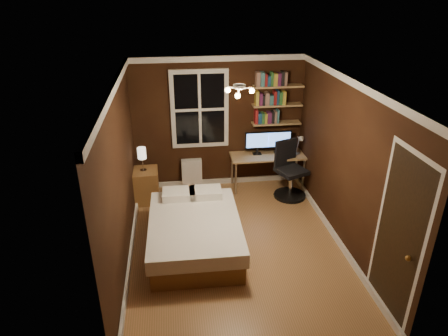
{
  "coord_description": "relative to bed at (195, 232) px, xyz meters",
  "views": [
    {
      "loc": [
        -0.85,
        -4.99,
        3.66
      ],
      "look_at": [
        -0.12,
        0.45,
        1.1
      ],
      "focal_mm": 32.0,
      "sensor_mm": 36.0,
      "label": 1
    }
  ],
  "objects": [
    {
      "name": "wall_right",
      "position": [
        2.22,
        -0.02,
        0.98
      ],
      "size": [
        0.04,
        4.2,
        2.5
      ],
      "primitive_type": "cube",
      "color": "black",
      "rests_on": "ground"
    },
    {
      "name": "window",
      "position": [
        0.27,
        2.04,
        1.28
      ],
      "size": [
        1.06,
        0.06,
        1.46
      ],
      "primitive_type": "cube",
      "color": "silver",
      "rests_on": "wall_back"
    },
    {
      "name": "books_row_lower",
      "position": [
        1.7,
        1.96,
        1.11
      ],
      "size": [
        0.48,
        0.16,
        0.23
      ],
      "primitive_type": null,
      "color": "maroon",
      "rests_on": "bookshelf_lower"
    },
    {
      "name": "radiator",
      "position": [
        0.08,
        1.97,
        0.02
      ],
      "size": [
        0.39,
        0.14,
        0.58
      ],
      "primitive_type": "cube",
      "color": "silver",
      "rests_on": "ground"
    },
    {
      "name": "monitor_left",
      "position": [
        1.33,
        1.86,
        0.63
      ],
      "size": [
        0.48,
        0.12,
        0.45
      ],
      "primitive_type": null,
      "color": "black",
      "rests_on": "desk"
    },
    {
      "name": "ceiling_fixture",
      "position": [
        0.62,
        -0.12,
        2.13
      ],
      "size": [
        0.44,
        0.44,
        0.18
      ],
      "primitive_type": null,
      "color": "beige",
      "rests_on": "ceiling"
    },
    {
      "name": "books_row_upper",
      "position": [
        1.7,
        1.96,
        1.81
      ],
      "size": [
        0.54,
        0.16,
        0.23
      ],
      "primitive_type": null,
      "color": "#29602A",
      "rests_on": "bookshelf_upper"
    },
    {
      "name": "desk",
      "position": [
        1.53,
        1.79,
        0.35
      ],
      "size": [
        1.43,
        0.54,
        0.68
      ],
      "color": "#9E7E4C",
      "rests_on": "ground"
    },
    {
      "name": "books_row_middle",
      "position": [
        1.7,
        1.96,
        1.46
      ],
      "size": [
        0.54,
        0.16,
        0.23
      ],
      "primitive_type": null,
      "color": "navy",
      "rests_on": "bookshelf_middle"
    },
    {
      "name": "door_knob",
      "position": [
        2.17,
        -1.87,
        0.73
      ],
      "size": [
        0.06,
        0.06,
        0.06
      ],
      "primitive_type": "sphere",
      "color": "#BC843C",
      "rests_on": "door"
    },
    {
      "name": "ceiling",
      "position": [
        0.62,
        -0.02,
        2.23
      ],
      "size": [
        3.2,
        4.2,
        0.02
      ],
      "primitive_type": "cube",
      "color": "white",
      "rests_on": "wall_back"
    },
    {
      "name": "nightstand",
      "position": [
        -0.8,
        1.55,
        0.04
      ],
      "size": [
        0.5,
        0.5,
        0.61
      ],
      "primitive_type": "cube",
      "rotation": [
        0.0,
        0.0,
        0.02
      ],
      "color": "brown",
      "rests_on": "ground"
    },
    {
      "name": "office_chair",
      "position": [
        1.85,
        1.39,
        0.15
      ],
      "size": [
        0.62,
        0.62,
        1.07
      ],
      "rotation": [
        0.0,
        0.0,
        0.37
      ],
      "color": "black",
      "rests_on": "ground"
    },
    {
      "name": "bookshelf_middle",
      "position": [
        1.7,
        1.96,
        1.33
      ],
      "size": [
        0.92,
        0.22,
        0.03
      ],
      "primitive_type": "cube",
      "color": "#9E7E4C",
      "rests_on": "wall_back"
    },
    {
      "name": "floor",
      "position": [
        0.62,
        -0.02,
        -0.27
      ],
      "size": [
        4.2,
        4.2,
        0.0
      ],
      "primitive_type": "plane",
      "color": "olive",
      "rests_on": "ground"
    },
    {
      "name": "wall_left",
      "position": [
        -0.98,
        -0.02,
        0.98
      ],
      "size": [
        0.04,
        4.2,
        2.5
      ],
      "primitive_type": "cube",
      "color": "black",
      "rests_on": "ground"
    },
    {
      "name": "wall_back",
      "position": [
        0.62,
        2.08,
        0.98
      ],
      "size": [
        3.2,
        0.04,
        2.5
      ],
      "primitive_type": "cube",
      "color": "black",
      "rests_on": "ground"
    },
    {
      "name": "monitor_right",
      "position": [
        1.75,
        1.86,
        0.63
      ],
      "size": [
        0.48,
        0.12,
        0.45
      ],
      "primitive_type": null,
      "color": "black",
      "rests_on": "desk"
    },
    {
      "name": "bed",
      "position": [
        0.0,
        0.0,
        0.0
      ],
      "size": [
        1.36,
        1.87,
        0.63
      ],
      "rotation": [
        0.0,
        0.0,
        -0.02
      ],
      "color": "brown",
      "rests_on": "ground"
    },
    {
      "name": "door",
      "position": [
        2.21,
        -1.57,
        0.76
      ],
      "size": [
        0.03,
        0.82,
        2.05
      ],
      "primitive_type": null,
      "color": "black",
      "rests_on": "ground"
    },
    {
      "name": "bookshelf_lower",
      "position": [
        1.7,
        1.96,
        0.98
      ],
      "size": [
        0.92,
        0.22,
        0.03
      ],
      "primitive_type": "cube",
      "color": "#9E7E4C",
      "rests_on": "wall_back"
    },
    {
      "name": "bedside_lamp",
      "position": [
        -0.8,
        1.55,
        0.56
      ],
      "size": [
        0.15,
        0.15,
        0.44
      ],
      "primitive_type": null,
      "color": "white",
      "rests_on": "nightstand"
    },
    {
      "name": "desk_lamp",
      "position": [
        2.09,
        1.69,
        0.63
      ],
      "size": [
        0.14,
        0.32,
        0.44
      ],
      "primitive_type": null,
      "color": "silver",
      "rests_on": "desk"
    },
    {
      "name": "bookshelf_upper",
      "position": [
        1.7,
        1.96,
        1.68
      ],
      "size": [
        0.92,
        0.22,
        0.03
      ],
      "primitive_type": "cube",
      "color": "#9E7E4C",
      "rests_on": "wall_back"
    }
  ]
}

